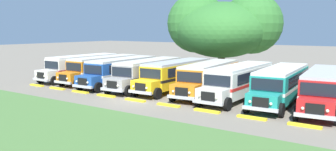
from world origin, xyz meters
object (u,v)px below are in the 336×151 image
(parked_bus_slot_3, at_px, (148,72))
(parked_bus_slot_4, at_px, (176,74))
(parked_bus_slot_5, at_px, (209,76))
(parked_bus_slot_0, at_px, (82,66))
(parked_bus_slot_2, at_px, (121,70))
(parked_bus_slot_8, at_px, (324,87))
(parked_bus_slot_6, at_px, (240,80))
(parked_bus_slot_7, at_px, (281,83))
(broad_shade_tree, at_px, (224,27))
(parked_bus_slot_1, at_px, (103,68))

(parked_bus_slot_3, height_order, parked_bus_slot_4, same)
(parked_bus_slot_5, bearing_deg, parked_bus_slot_0, -94.96)
(parked_bus_slot_2, bearing_deg, parked_bus_slot_8, 88.12)
(parked_bus_slot_4, xyz_separation_m, parked_bus_slot_6, (6.76, -0.43, 0.00))
(parked_bus_slot_2, xyz_separation_m, parked_bus_slot_7, (16.77, 0.51, 0.00))
(parked_bus_slot_0, relative_size, parked_bus_slot_6, 1.00)
(parked_bus_slot_7, relative_size, parked_bus_slot_8, 0.99)
(parked_bus_slot_5, xyz_separation_m, broad_shade_tree, (-3.85, 11.18, 4.58))
(parked_bus_slot_1, height_order, parked_bus_slot_4, same)
(parked_bus_slot_5, bearing_deg, parked_bus_slot_1, -95.19)
(broad_shade_tree, bearing_deg, parked_bus_slot_3, -103.38)
(parked_bus_slot_1, xyz_separation_m, broad_shade_tree, (9.58, 11.37, 4.58))
(parked_bus_slot_8, bearing_deg, parked_bus_slot_1, -95.69)
(parked_bus_slot_3, bearing_deg, parked_bus_slot_0, -95.20)
(parked_bus_slot_1, xyz_separation_m, parked_bus_slot_5, (13.43, 0.18, 0.00))
(parked_bus_slot_0, bearing_deg, parked_bus_slot_7, 89.44)
(parked_bus_slot_8, distance_m, broad_shade_tree, 18.52)
(parked_bus_slot_0, bearing_deg, parked_bus_slot_1, 91.35)
(parked_bus_slot_4, bearing_deg, parked_bus_slot_3, -81.76)
(broad_shade_tree, bearing_deg, parked_bus_slot_0, -138.56)
(parked_bus_slot_4, height_order, parked_bus_slot_5, same)
(broad_shade_tree, bearing_deg, parked_bus_slot_4, -88.55)
(parked_bus_slot_3, distance_m, parked_bus_slot_4, 3.12)
(parked_bus_slot_2, xyz_separation_m, parked_bus_slot_6, (13.29, 0.32, 0.00))
(parked_bus_slot_0, height_order, parked_bus_slot_7, same)
(parked_bus_slot_0, relative_size, parked_bus_slot_4, 1.00)
(parked_bus_slot_1, distance_m, parked_bus_slot_7, 20.11)
(parked_bus_slot_0, height_order, parked_bus_slot_2, same)
(parked_bus_slot_3, height_order, parked_bus_slot_5, same)
(parked_bus_slot_2, bearing_deg, parked_bus_slot_5, 91.34)
(parked_bus_slot_3, distance_m, parked_bus_slot_8, 16.55)
(parked_bus_slot_5, bearing_deg, parked_bus_slot_6, 75.41)
(parked_bus_slot_0, relative_size, parked_bus_slot_2, 0.99)
(parked_bus_slot_0, bearing_deg, parked_bus_slot_4, 90.48)
(parked_bus_slot_0, relative_size, parked_bus_slot_1, 1.00)
(parked_bus_slot_4, height_order, parked_bus_slot_6, same)
(parked_bus_slot_8, bearing_deg, parked_bus_slot_2, -93.99)
(parked_bus_slot_0, distance_m, parked_bus_slot_7, 23.53)
(parked_bus_slot_4, relative_size, parked_bus_slot_7, 0.99)
(parked_bus_slot_1, height_order, parked_bus_slot_6, same)
(parked_bus_slot_7, bearing_deg, broad_shade_tree, -140.85)
(parked_bus_slot_8, bearing_deg, parked_bus_slot_4, -96.52)
(parked_bus_slot_3, height_order, broad_shade_tree, broad_shade_tree)
(parked_bus_slot_2, height_order, parked_bus_slot_5, same)
(parked_bus_slot_0, distance_m, broad_shade_tree, 17.94)
(parked_bus_slot_4, height_order, parked_bus_slot_7, same)
(parked_bus_slot_5, bearing_deg, parked_bus_slot_8, 82.05)
(parked_bus_slot_2, height_order, parked_bus_slot_6, same)
(parked_bus_slot_5, height_order, parked_bus_slot_7, same)
(parked_bus_slot_8, height_order, broad_shade_tree, broad_shade_tree)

